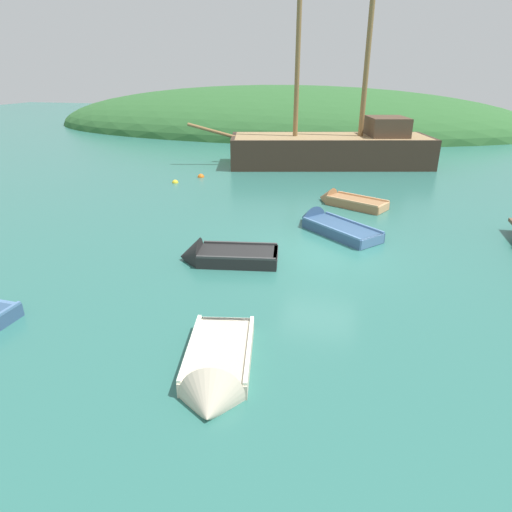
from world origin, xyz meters
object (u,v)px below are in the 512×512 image
at_px(sailing_ship, 332,154).
at_px(rowboat_far, 216,373).
at_px(rowboat_outer_right, 329,227).
at_px(rowboat_portside, 221,258).
at_px(rowboat_near_dock, 346,202).
at_px(buoy_orange, 201,177).
at_px(buoy_yellow, 175,183).

bearing_deg(sailing_ship, rowboat_far, 74.88).
bearing_deg(rowboat_outer_right, rowboat_portside, 92.07).
xyz_separation_m(sailing_ship, rowboat_portside, (-2.09, -15.87, -0.55)).
relative_size(rowboat_portside, rowboat_near_dock, 0.97).
xyz_separation_m(rowboat_far, buoy_orange, (-6.32, 16.16, -0.10)).
height_order(sailing_ship, buoy_yellow, sailing_ship).
bearing_deg(buoy_yellow, sailing_ship, 41.08).
distance_m(rowboat_portside, rowboat_outer_right, 4.78).
height_order(sailing_ship, rowboat_outer_right, sailing_ship).
bearing_deg(rowboat_outer_right, rowboat_far, 122.55).
height_order(rowboat_far, buoy_yellow, rowboat_far).
distance_m(rowboat_portside, buoy_orange, 11.77).
xyz_separation_m(sailing_ship, buoy_yellow, (-7.62, -6.64, -0.68)).
distance_m(sailing_ship, buoy_yellow, 10.13).
bearing_deg(buoy_orange, buoy_yellow, -118.48).
relative_size(sailing_ship, rowboat_outer_right, 4.21).
relative_size(sailing_ship, rowboat_portside, 4.65).
xyz_separation_m(sailing_ship, rowboat_outer_right, (0.92, -12.15, -0.56)).
relative_size(sailing_ship, buoy_yellow, 44.90).
height_order(rowboat_outer_right, buoy_orange, rowboat_outer_right).
distance_m(rowboat_outer_right, buoy_yellow, 10.16).
relative_size(rowboat_outer_right, buoy_orange, 9.51).
distance_m(rowboat_far, rowboat_outer_right, 9.17).
relative_size(rowboat_outer_right, buoy_yellow, 10.66).
height_order(rowboat_far, rowboat_near_dock, rowboat_far).
relative_size(rowboat_near_dock, buoy_orange, 8.87).
height_order(rowboat_outer_right, buoy_yellow, rowboat_outer_right).
xyz_separation_m(rowboat_near_dock, buoy_orange, (-8.13, 3.61, -0.12)).
distance_m(sailing_ship, buoy_orange, 8.47).
bearing_deg(buoy_yellow, rowboat_portside, -59.08).
distance_m(rowboat_outer_right, buoy_orange, 10.45).
xyz_separation_m(rowboat_far, rowboat_outer_right, (1.36, 9.07, 0.02)).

